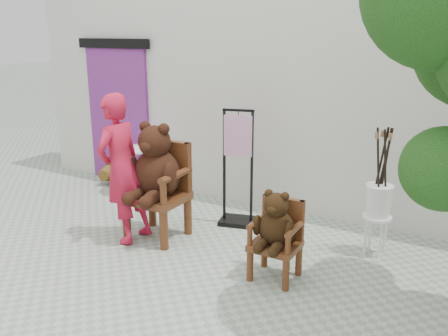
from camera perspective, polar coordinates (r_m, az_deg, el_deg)
name	(u,v)px	position (r m, az deg, el deg)	size (l,w,h in m)	color
ground_plane	(185,298)	(4.68, -4.77, -15.31)	(60.00, 60.00, 0.00)	#98A090
back_wall	(305,100)	(6.84, 9.75, 8.05)	(9.00, 1.00, 3.00)	silver
doorway	(119,112)	(7.99, -12.54, 6.61)	(1.40, 0.11, 2.33)	#732878
chair_big	(156,173)	(5.69, -8.12, -0.65)	(0.68, 0.75, 1.43)	#43210E
chair_small	(276,228)	(4.80, 6.29, -7.24)	(0.47, 0.51, 0.94)	#43210E
person	(123,169)	(5.69, -12.10, -0.12)	(0.64, 0.42, 1.76)	#B81633
cafe_table	(132,165)	(7.47, -10.99, 0.36)	(0.60, 0.60, 0.70)	white
display_stand	(238,181)	(6.08, 1.67, -1.58)	(0.52, 0.45, 1.51)	black
stool_bucket	(379,200)	(5.51, 18.12, -3.69)	(0.32, 0.32, 1.45)	white
potted_plant	(112,170)	(8.04, -13.32, -0.21)	(0.42, 0.36, 0.46)	black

